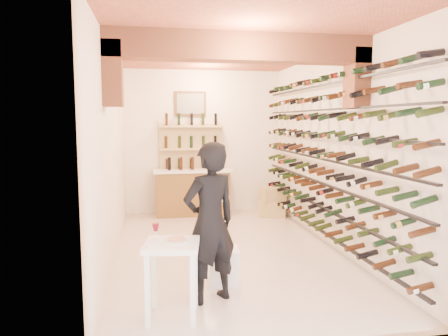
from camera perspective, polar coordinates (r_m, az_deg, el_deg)
name	(u,v)px	position (r m, az deg, el deg)	size (l,w,h in m)	color
ground	(227,250)	(6.88, 0.43, -11.11)	(6.00, 6.00, 0.00)	beige
room_shell	(230,109)	(6.30, 0.88, 8.05)	(3.52, 6.02, 3.21)	white
wine_rack	(319,153)	(7.01, 12.86, 1.98)	(0.32, 5.70, 2.56)	black
back_counter	(192,191)	(9.27, -4.32, -3.14)	(1.70, 0.62, 1.29)	brown
back_shelving	(191,161)	(9.42, -4.49, 0.92)	(1.40, 0.31, 2.73)	tan
tasting_table	(172,256)	(4.51, -7.13, -11.80)	(0.64, 0.64, 0.99)	white
white_stool	(224,266)	(5.48, 0.00, -13.21)	(0.37, 0.37, 0.46)	white
person	(210,223)	(4.81, -1.93, -7.44)	(0.67, 0.44, 1.84)	black
chrome_barstool	(219,214)	(7.36, -0.70, -6.32)	(0.40, 0.40, 0.77)	silver
crate_lower	(272,208)	(9.22, 6.60, -5.50)	(0.57, 0.40, 0.34)	tan
crate_upper	(273,194)	(9.16, 6.62, -3.54)	(0.51, 0.35, 0.30)	tan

